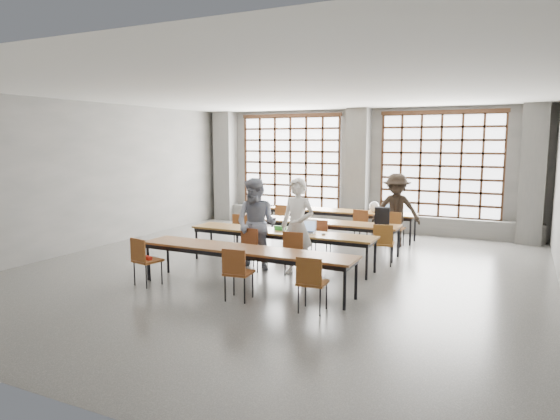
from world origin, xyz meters
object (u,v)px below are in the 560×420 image
at_px(chair_near_mid, 237,269).
at_px(mouse, 323,234).
at_px(chair_back_mid, 362,223).
at_px(red_pouch, 148,258).
at_px(chair_front_right, 295,249).
at_px(phone, 287,232).
at_px(chair_near_right, 311,278).
at_px(laptop_front, 307,229).
at_px(desk_row_c, 281,234).
at_px(desk_row_b, 314,223).
at_px(chair_back_right, 394,225).
at_px(chair_back_left, 284,217).
at_px(chair_front_left, 253,244).
at_px(chair_mid_left, 242,228).
at_px(chair_near_left, 144,257).
at_px(desk_row_a, 341,213).
at_px(desk_row_d, 245,252).
at_px(chair_mid_right, 383,240).
at_px(plastic_bag, 374,207).
at_px(student_male, 298,227).
at_px(green_box, 280,228).
at_px(student_female, 256,224).
at_px(student_back, 396,210).
at_px(laptop_back, 391,211).
at_px(backpack, 382,216).
at_px(chair_mid_centre, 320,235).

distance_m(chair_near_mid, mouse, 2.46).
height_order(chair_back_mid, red_pouch, chair_back_mid).
relative_size(chair_front_right, phone, 6.77).
height_order(chair_near_right, laptop_front, laptop_front).
height_order(desk_row_c, mouse, mouse).
bearing_deg(desk_row_b, chair_back_right, 39.58).
bearing_deg(red_pouch, chair_near_mid, -2.36).
bearing_deg(laptop_front, chair_front_right, -84.82).
relative_size(chair_back_left, chair_front_left, 1.00).
bearing_deg(chair_mid_left, chair_near_left, -91.27).
relative_size(desk_row_a, desk_row_d, 1.00).
distance_m(chair_mid_right, chair_front_right, 2.03).
bearing_deg(desk_row_a, phone, -88.65).
relative_size(chair_near_right, plastic_bag, 3.08).
bearing_deg(student_male, green_box, 143.98).
bearing_deg(chair_near_right, student_female, 136.00).
bearing_deg(desk_row_d, chair_back_mid, 81.22).
xyz_separation_m(chair_back_left, chair_front_right, (1.91, -3.49, 0.00)).
relative_size(chair_near_right, red_pouch, 4.40).
height_order(chair_back_mid, chair_near_mid, same).
bearing_deg(student_male, chair_back_mid, 90.84).
xyz_separation_m(chair_back_right, red_pouch, (-3.22, -5.19, -0.04)).
bearing_deg(desk_row_a, chair_near_mid, -87.24).
distance_m(chair_mid_right, student_back, 2.11).
height_order(student_male, laptop_back, student_male).
distance_m(chair_near_mid, red_pouch, 1.91).
height_order(chair_back_mid, student_female, student_female).
xyz_separation_m(chair_front_right, student_female, (-0.91, 0.13, 0.39)).
bearing_deg(chair_mid_right, chair_near_left, -136.12).
bearing_deg(chair_front_right, chair_back_left, 118.62).
bearing_deg(phone, desk_row_d, -90.33).
xyz_separation_m(laptop_front, backpack, (1.17, 1.49, 0.14)).
distance_m(desk_row_a, desk_row_c, 3.49).
relative_size(chair_back_mid, chair_back_right, 1.00).
distance_m(chair_back_right, chair_front_right, 3.66).
xyz_separation_m(student_male, mouse, (0.35, 0.48, -0.19)).
xyz_separation_m(desk_row_d, laptop_front, (0.37, 1.89, 0.13)).
height_order(desk_row_d, laptop_back, laptop_back).
bearing_deg(chair_front_left, student_female, 85.88).
distance_m(desk_row_b, student_male, 2.13).
xyz_separation_m(desk_row_c, student_back, (1.70, 2.99, 0.23)).
xyz_separation_m(chair_mid_centre, laptop_front, (0.03, -0.81, 0.25)).
bearing_deg(chair_back_left, chair_back_right, -0.00).
xyz_separation_m(chair_front_right, mouse, (0.34, 0.61, 0.21)).
distance_m(student_back, backpack, 1.39).
height_order(chair_mid_left, student_back, student_back).
distance_m(phone, backpack, 2.29).
bearing_deg(chair_near_left, chair_front_left, 55.19).
xyz_separation_m(chair_back_right, chair_near_right, (-0.01, -5.27, 0.00)).
xyz_separation_m(desk_row_b, mouse, (0.84, -1.57, 0.08)).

